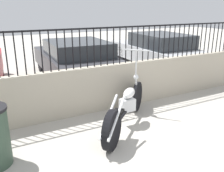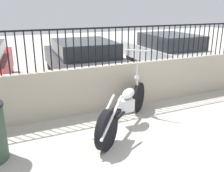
# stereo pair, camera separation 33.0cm
# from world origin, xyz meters

# --- Properties ---
(low_wall) EXTENTS (10.98, 0.18, 1.01)m
(low_wall) POSITION_xyz_m (0.00, 3.06, 0.50)
(low_wall) COLOR #B2A893
(low_wall) RESTS_ON ground_plane
(fence_railing) EXTENTS (10.98, 0.04, 0.81)m
(fence_railing) POSITION_xyz_m (-0.00, 3.06, 1.53)
(fence_railing) COLOR black
(fence_railing) RESTS_ON low_wall
(motorcycle_black) EXTENTS (1.84, 1.69, 1.41)m
(motorcycle_black) POSITION_xyz_m (-0.51, 1.99, 0.40)
(motorcycle_black) COLOR black
(motorcycle_black) RESTS_ON ground_plane
(car_dark_grey) EXTENTS (2.12, 4.46, 1.23)m
(car_dark_grey) POSITION_xyz_m (-0.05, 5.72, 0.63)
(car_dark_grey) COLOR black
(car_dark_grey) RESTS_ON ground_plane
(car_silver) EXTENTS (2.00, 4.68, 1.28)m
(car_silver) POSITION_xyz_m (3.24, 5.78, 0.65)
(car_silver) COLOR black
(car_silver) RESTS_ON ground_plane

